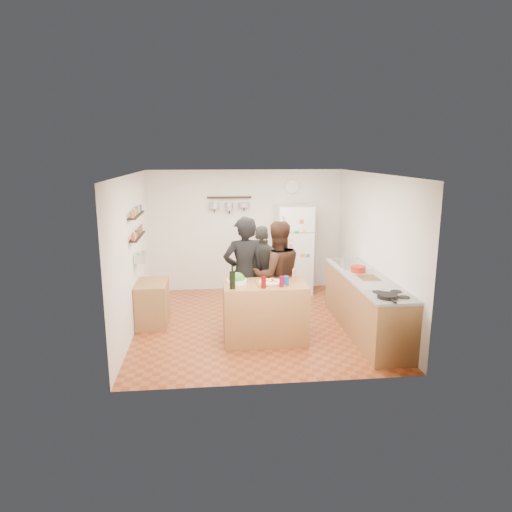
{
  "coord_description": "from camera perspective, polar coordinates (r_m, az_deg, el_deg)",
  "views": [
    {
      "loc": [
        -0.77,
        -7.27,
        2.82
      ],
      "look_at": [
        0.0,
        0.1,
        1.15
      ],
      "focal_mm": 32.0,
      "sensor_mm": 36.0,
      "label": 1
    }
  ],
  "objects": [
    {
      "name": "person_left",
      "position": [
        7.3,
        -1.48,
        -2.29
      ],
      "size": [
        0.75,
        0.56,
        1.87
      ],
      "primitive_type": "imported",
      "rotation": [
        0.0,
        0.0,
        3.32
      ],
      "color": "black",
      "rests_on": "floor"
    },
    {
      "name": "side_table",
      "position": [
        7.88,
        -12.79,
        -5.77
      ],
      "size": [
        0.5,
        0.8,
        0.73
      ],
      "primitive_type": "cube",
      "color": "#986B3F",
      "rests_on": "floor"
    },
    {
      "name": "wine_glass_far",
      "position": [
        6.69,
        3.21,
        -3.2
      ],
      "size": [
        0.07,
        0.07,
        0.16
      ],
      "primitive_type": "cylinder",
      "color": "#5A071C",
      "rests_on": "prep_island"
    },
    {
      "name": "produce_basket",
      "position": [
        7.74,
        -14.21,
        -0.16
      ],
      "size": [
        0.18,
        0.35,
        0.14
      ],
      "primitive_type": "cube",
      "color": "silver",
      "rests_on": "left_wall"
    },
    {
      "name": "prep_island",
      "position": [
        7.01,
        1.11,
        -7.02
      ],
      "size": [
        1.25,
        0.72,
        0.91
      ],
      "primitive_type": "cube",
      "color": "#965B37",
      "rests_on": "floor"
    },
    {
      "name": "pizza",
      "position": [
        6.85,
        1.81,
        -3.24
      ],
      "size": [
        0.34,
        0.34,
        0.02
      ],
      "primitive_type": "cylinder",
      "color": "beige",
      "rests_on": "pizza_board"
    },
    {
      "name": "cutting_board",
      "position": [
        7.36,
        13.89,
        -2.73
      ],
      "size": [
        0.3,
        0.4,
        0.02
      ],
      "primitive_type": "cube",
      "color": "brown",
      "rests_on": "counter_run"
    },
    {
      "name": "salt_canister",
      "position": [
        6.78,
        3.77,
        -3.09
      ],
      "size": [
        0.08,
        0.08,
        0.14
      ],
      "primitive_type": "cylinder",
      "color": "navy",
      "rests_on": "prep_island"
    },
    {
      "name": "red_bowl",
      "position": [
        7.66,
        12.66,
        -1.6
      ],
      "size": [
        0.24,
        0.24,
        0.1
      ],
      "primitive_type": "cylinder",
      "color": "#A11C12",
      "rests_on": "counter_run"
    },
    {
      "name": "room_shell",
      "position": [
        7.86,
        -0.22,
        1.17
      ],
      "size": [
        4.2,
        4.2,
        4.2
      ],
      "color": "brown",
      "rests_on": "ground"
    },
    {
      "name": "wine_bottle",
      "position": [
        6.58,
        -2.97,
        -3.04
      ],
      "size": [
        0.08,
        0.08,
        0.25
      ],
      "primitive_type": "cylinder",
      "color": "black",
      "rests_on": "prep_island"
    },
    {
      "name": "salad_bowl",
      "position": [
        6.87,
        -2.41,
        -3.19
      ],
      "size": [
        0.3,
        0.3,
        0.06
      ],
      "primitive_type": "cylinder",
      "color": "white",
      "rests_on": "prep_island"
    },
    {
      "name": "sink",
      "position": [
        8.19,
        11.77,
        -1.03
      ],
      "size": [
        0.5,
        0.8,
        0.03
      ],
      "primitive_type": "cube",
      "color": "silver",
      "rests_on": "counter_run"
    },
    {
      "name": "wine_glass_near",
      "position": [
        6.61,
        0.95,
        -3.31
      ],
      "size": [
        0.07,
        0.07,
        0.17
      ],
      "primitive_type": "cylinder",
      "color": "#590807",
      "rests_on": "prep_island"
    },
    {
      "name": "counter_run",
      "position": [
        7.54,
        13.55,
        -5.98
      ],
      "size": [
        0.63,
        2.63,
        0.9
      ],
      "primitive_type": "cube",
      "color": "#9E7042",
      "rests_on": "floor"
    },
    {
      "name": "wall_clock",
      "position": [
        9.53,
        4.51,
        8.63
      ],
      "size": [
        0.3,
        0.03,
        0.3
      ],
      "primitive_type": "cylinder",
      "rotation": [
        1.57,
        0.0,
        0.0
      ],
      "color": "silver",
      "rests_on": "back_wall"
    },
    {
      "name": "pizza_board",
      "position": [
        6.86,
        1.81,
        -3.39
      ],
      "size": [
        0.42,
        0.34,
        0.02
      ],
      "primitive_type": "cube",
      "color": "brown",
      "rests_on": "prep_island"
    },
    {
      "name": "fridge",
      "position": [
        9.38,
        4.74,
        0.85
      ],
      "size": [
        0.7,
        0.68,
        1.8
      ],
      "primitive_type": "cube",
      "color": "white",
      "rests_on": "floor"
    },
    {
      "name": "person_back",
      "position": [
        7.87,
        0.82,
        -2.07
      ],
      "size": [
        1.0,
        0.54,
        1.63
      ],
      "primitive_type": "imported",
      "rotation": [
        0.0,
        0.0,
        2.99
      ],
      "color": "#282624",
      "rests_on": "floor"
    },
    {
      "name": "stove_top",
      "position": [
        6.56,
        16.49,
        -4.77
      ],
      "size": [
        0.6,
        0.62,
        0.02
      ],
      "primitive_type": "cube",
      "color": "white",
      "rests_on": "counter_run"
    },
    {
      "name": "spice_shelf_upper",
      "position": [
        7.63,
        -14.72,
        4.97
      ],
      "size": [
        0.12,
        1.0,
        0.02
      ],
      "primitive_type": "cube",
      "color": "black",
      "rests_on": "left_wall"
    },
    {
      "name": "spice_shelf_lower",
      "position": [
        7.68,
        -14.57,
        2.38
      ],
      "size": [
        0.12,
        1.0,
        0.02
      ],
      "primitive_type": "cube",
      "color": "black",
      "rests_on": "left_wall"
    },
    {
      "name": "skillet",
      "position": [
        6.4,
        16.1,
        -4.83
      ],
      "size": [
        0.27,
        0.27,
        0.05
      ],
      "primitive_type": "cylinder",
      "color": "black",
      "rests_on": "stove_top"
    },
    {
      "name": "person_center",
      "position": [
        7.4,
        2.62,
        -2.44
      ],
      "size": [
        0.95,
        0.79,
        1.78
      ],
      "primitive_type": "imported",
      "rotation": [
        0.0,
        0.0,
        3.29
      ],
      "color": "black",
      "rests_on": "floor"
    },
    {
      "name": "pepper_mill",
      "position": [
        6.96,
        4.76,
        -2.57
      ],
      "size": [
        0.05,
        0.05,
        0.16
      ],
      "primitive_type": "cylinder",
      "color": "#B0744A",
      "rests_on": "prep_island"
    },
    {
      "name": "pot_rack",
      "position": [
        9.32,
        -3.37,
        7.32
      ],
      "size": [
        0.9,
        0.04,
        0.04
      ],
      "primitive_type": "cube",
      "color": "black",
      "rests_on": "back_wall"
    }
  ]
}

